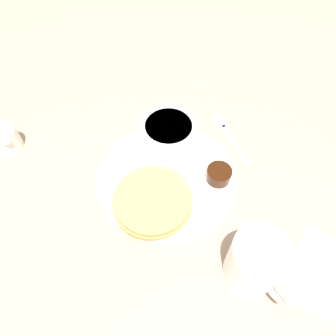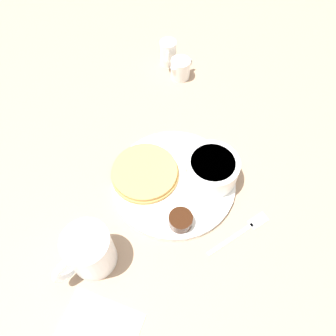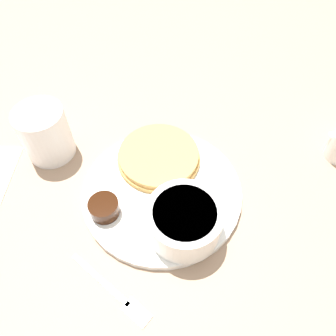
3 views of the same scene
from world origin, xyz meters
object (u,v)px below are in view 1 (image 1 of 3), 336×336
coffee_mug (256,263)px  fork (228,132)px  bowl (169,134)px  creamer_pitcher_near (6,138)px  plate (166,178)px

coffee_mug → fork: size_ratio=0.95×
fork → coffee_mug: bearing=23.9°
bowl → fork: bowl is taller
bowl → fork: size_ratio=0.98×
bowl → creamer_pitcher_near: 0.32m
bowl → coffee_mug: coffee_mug is taller
bowl → coffee_mug: bearing=49.9°
creamer_pitcher_near → fork: 0.44m
plate → fork: (-0.16, 0.07, -0.00)m
bowl → coffee_mug: size_ratio=1.03×
bowl → fork: bearing=130.3°
plate → coffee_mug: bearing=60.0°
bowl → coffee_mug: 0.28m
coffee_mug → fork: bearing=-156.1°
fork → creamer_pitcher_near: bearing=-62.4°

